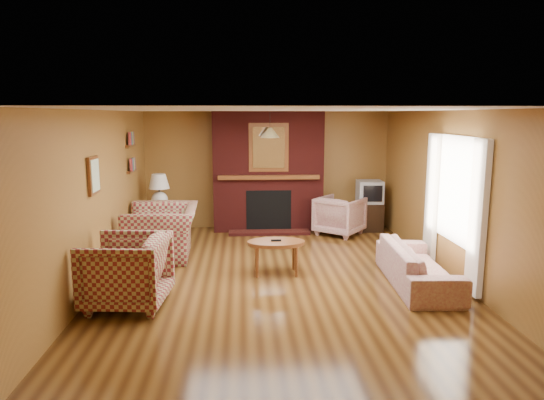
{
  "coord_description": "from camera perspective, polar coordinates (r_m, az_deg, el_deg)",
  "views": [
    {
      "loc": [
        -0.51,
        -6.74,
        2.34
      ],
      "look_at": [
        -0.06,
        0.6,
        1.04
      ],
      "focal_mm": 32.0,
      "sensor_mm": 36.0,
      "label": 1
    }
  ],
  "objects": [
    {
      "name": "floor",
      "position": [
        7.16,
        0.81,
        -9.04
      ],
      "size": [
        6.5,
        6.5,
        0.0
      ],
      "primitive_type": "plane",
      "color": "#3F240D",
      "rests_on": "ground"
    },
    {
      "name": "ceiling",
      "position": [
        6.76,
        0.87,
        10.55
      ],
      "size": [
        6.5,
        6.5,
        0.0
      ],
      "primitive_type": "plane",
      "rotation": [
        3.14,
        0.0,
        0.0
      ],
      "color": "silver",
      "rests_on": "wall_back"
    },
    {
      "name": "wall_back",
      "position": [
        10.07,
        -0.54,
        3.55
      ],
      "size": [
        6.5,
        0.0,
        6.5
      ],
      "primitive_type": "plane",
      "rotation": [
        1.57,
        0.0,
        0.0
      ],
      "color": "olive",
      "rests_on": "floor"
    },
    {
      "name": "wall_front",
      "position": [
        3.71,
        4.63,
        -7.89
      ],
      "size": [
        6.5,
        0.0,
        6.5
      ],
      "primitive_type": "plane",
      "rotation": [
        -1.57,
        0.0,
        0.0
      ],
      "color": "olive",
      "rests_on": "floor"
    },
    {
      "name": "wall_left",
      "position": [
        7.12,
        -19.65,
        0.25
      ],
      "size": [
        0.0,
        6.5,
        6.5
      ],
      "primitive_type": "plane",
      "rotation": [
        1.57,
        0.0,
        1.57
      ],
      "color": "olive",
      "rests_on": "floor"
    },
    {
      "name": "wall_right",
      "position": [
        7.47,
        20.33,
        0.64
      ],
      "size": [
        0.0,
        6.5,
        6.5
      ],
      "primitive_type": "plane",
      "rotation": [
        1.57,
        0.0,
        -1.57
      ],
      "color": "olive",
      "rests_on": "floor"
    },
    {
      "name": "fireplace",
      "position": [
        9.81,
        -0.46,
        3.27
      ],
      "size": [
        2.2,
        0.82,
        2.4
      ],
      "color": "#491210",
      "rests_on": "floor"
    },
    {
      "name": "window_right",
      "position": [
        7.28,
        20.58,
        -0.19
      ],
      "size": [
        0.1,
        1.85,
        2.0
      ],
      "color": "beige",
      "rests_on": "wall_right"
    },
    {
      "name": "bookshelf",
      "position": [
        8.88,
        -16.09,
        5.3
      ],
      "size": [
        0.09,
        0.55,
        0.71
      ],
      "color": "brown",
      "rests_on": "wall_left"
    },
    {
      "name": "botanical_print",
      "position": [
        6.78,
        -20.24,
        2.73
      ],
      "size": [
        0.05,
        0.4,
        0.5
      ],
      "color": "brown",
      "rests_on": "wall_left"
    },
    {
      "name": "pendant_light",
      "position": [
        9.06,
        -0.24,
        7.9
      ],
      "size": [
        0.36,
        0.36,
        0.48
      ],
      "color": "black",
      "rests_on": "ceiling"
    },
    {
      "name": "plaid_loveseat",
      "position": [
        8.22,
        -12.78,
        -3.68
      ],
      "size": [
        1.2,
        1.36,
        0.85
      ],
      "primitive_type": "imported",
      "rotation": [
        0.0,
        0.0,
        -1.52
      ],
      "color": "maroon",
      "rests_on": "floor"
    },
    {
      "name": "plaid_armchair",
      "position": [
        6.26,
        -16.77,
        -8.04
      ],
      "size": [
        1.05,
        1.02,
        0.89
      ],
      "primitive_type": "imported",
      "rotation": [
        0.0,
        0.0,
        -1.66
      ],
      "color": "maroon",
      "rests_on": "floor"
    },
    {
      "name": "floral_sofa",
      "position": [
        7.07,
        16.76,
        -7.34
      ],
      "size": [
        0.85,
        1.94,
        0.56
      ],
      "primitive_type": "imported",
      "rotation": [
        0.0,
        0.0,
        1.51
      ],
      "color": "#C3B997",
      "rests_on": "floor"
    },
    {
      "name": "floral_armchair",
      "position": [
        9.63,
        7.98,
        -1.83
      ],
      "size": [
        1.14,
        1.15,
        0.75
      ],
      "primitive_type": "imported",
      "rotation": [
        0.0,
        0.0,
        2.46
      ],
      "color": "#C3B997",
      "rests_on": "floor"
    },
    {
      "name": "coffee_table",
      "position": [
        7.18,
        0.48,
        -5.36
      ],
      "size": [
        0.85,
        0.53,
        0.52
      ],
      "color": "brown",
      "rests_on": "floor"
    },
    {
      "name": "side_table",
      "position": [
        9.55,
        -12.98,
        -2.6
      ],
      "size": [
        0.45,
        0.45,
        0.58
      ],
      "primitive_type": "cube",
      "rotation": [
        0.0,
        0.0,
        -0.03
      ],
      "color": "brown",
      "rests_on": "floor"
    },
    {
      "name": "table_lamp",
      "position": [
        9.43,
        -13.14,
        1.26
      ],
      "size": [
        0.39,
        0.39,
        0.65
      ],
      "color": "silver",
      "rests_on": "side_table"
    },
    {
      "name": "tv_stand",
      "position": [
        10.09,
        11.31,
        -1.9
      ],
      "size": [
        0.54,
        0.5,
        0.57
      ],
      "primitive_type": "cube",
      "rotation": [
        0.0,
        0.0,
        -0.05
      ],
      "color": "black",
      "rests_on": "floor"
    },
    {
      "name": "crt_tv",
      "position": [
        9.99,
        11.42,
        0.96
      ],
      "size": [
        0.51,
        0.51,
        0.45
      ],
      "color": "#A4A6AC",
      "rests_on": "tv_stand"
    }
  ]
}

